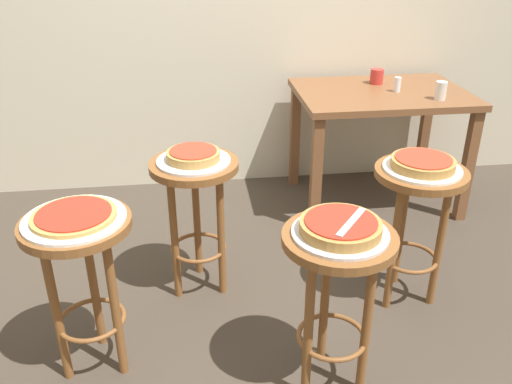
# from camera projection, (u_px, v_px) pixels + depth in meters

# --- Properties ---
(ground_plane) EXTENTS (6.00, 6.00, 0.00)m
(ground_plane) POSITION_uv_depth(u_px,v_px,m) (268.00, 325.00, 2.50)
(ground_plane) COLOR #42382D
(stool_foreground) EXTENTS (0.41, 0.41, 0.69)m
(stool_foreground) POSITION_uv_depth(u_px,v_px,m) (337.00, 275.00, 1.97)
(stool_foreground) COLOR brown
(stool_foreground) RESTS_ON ground_plane
(serving_plate_foreground) EXTENTS (0.34, 0.34, 0.01)m
(serving_plate_foreground) POSITION_uv_depth(u_px,v_px,m) (340.00, 233.00, 1.89)
(serving_plate_foreground) COLOR silver
(serving_plate_foreground) RESTS_ON stool_foreground
(pizza_foreground) EXTENTS (0.29, 0.29, 0.05)m
(pizza_foreground) POSITION_uv_depth(u_px,v_px,m) (341.00, 226.00, 1.87)
(pizza_foreground) COLOR #B78442
(pizza_foreground) RESTS_ON serving_plate_foreground
(stool_middle) EXTENTS (0.41, 0.41, 0.69)m
(stool_middle) POSITION_uv_depth(u_px,v_px,m) (81.00, 260.00, 2.06)
(stool_middle) COLOR brown
(stool_middle) RESTS_ON ground_plane
(serving_plate_middle) EXTENTS (0.38, 0.38, 0.01)m
(serving_plate_middle) POSITION_uv_depth(u_px,v_px,m) (74.00, 219.00, 1.98)
(serving_plate_middle) COLOR white
(serving_plate_middle) RESTS_ON stool_middle
(pizza_middle) EXTENTS (0.31, 0.31, 0.02)m
(pizza_middle) POSITION_uv_depth(u_px,v_px,m) (74.00, 215.00, 1.97)
(pizza_middle) COLOR tan
(pizza_middle) RESTS_ON serving_plate_middle
(stool_leftside) EXTENTS (0.41, 0.41, 0.69)m
(stool_leftside) POSITION_uv_depth(u_px,v_px,m) (417.00, 204.00, 2.46)
(stool_leftside) COLOR brown
(stool_leftside) RESTS_ON ground_plane
(serving_plate_leftside) EXTENTS (0.35, 0.35, 0.01)m
(serving_plate_leftside) POSITION_uv_depth(u_px,v_px,m) (422.00, 169.00, 2.38)
(serving_plate_leftside) COLOR white
(serving_plate_leftside) RESTS_ON stool_leftside
(pizza_leftside) EXTENTS (0.28, 0.28, 0.05)m
(pizza_leftside) POSITION_uv_depth(u_px,v_px,m) (423.00, 163.00, 2.37)
(pizza_leftside) COLOR #B78442
(pizza_leftside) RESTS_ON serving_plate_leftside
(stool_rear) EXTENTS (0.41, 0.41, 0.69)m
(stool_rear) POSITION_uv_depth(u_px,v_px,m) (196.00, 196.00, 2.54)
(stool_rear) COLOR brown
(stool_rear) RESTS_ON ground_plane
(serving_plate_rear) EXTENTS (0.34, 0.34, 0.01)m
(serving_plate_rear) POSITION_uv_depth(u_px,v_px,m) (194.00, 161.00, 2.46)
(serving_plate_rear) COLOR silver
(serving_plate_rear) RESTS_ON stool_rear
(pizza_rear) EXTENTS (0.24, 0.24, 0.05)m
(pizza_rear) POSITION_uv_depth(u_px,v_px,m) (193.00, 155.00, 2.45)
(pizza_rear) COLOR tan
(pizza_rear) RESTS_ON serving_plate_rear
(dining_table) EXTENTS (1.03, 0.74, 0.75)m
(dining_table) POSITION_uv_depth(u_px,v_px,m) (380.00, 109.00, 3.35)
(dining_table) COLOR brown
(dining_table) RESTS_ON ground_plane
(cup_near_edge) EXTENTS (0.07, 0.07, 0.11)m
(cup_near_edge) POSITION_uv_depth(u_px,v_px,m) (441.00, 91.00, 3.11)
(cup_near_edge) COLOR silver
(cup_near_edge) RESTS_ON dining_table
(cup_far_edge) EXTENTS (0.08, 0.08, 0.09)m
(cup_far_edge) POSITION_uv_depth(u_px,v_px,m) (377.00, 76.00, 3.42)
(cup_far_edge) COLOR red
(cup_far_edge) RESTS_ON dining_table
(condiment_shaker) EXTENTS (0.04, 0.04, 0.09)m
(condiment_shaker) POSITION_uv_depth(u_px,v_px,m) (397.00, 85.00, 3.26)
(condiment_shaker) COLOR white
(condiment_shaker) RESTS_ON dining_table
(pizza_server_knife) EXTENTS (0.15, 0.19, 0.01)m
(pizza_server_knife) POSITION_uv_depth(u_px,v_px,m) (351.00, 222.00, 1.85)
(pizza_server_knife) COLOR silver
(pizza_server_knife) RESTS_ON pizza_foreground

